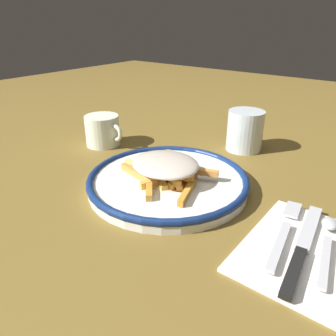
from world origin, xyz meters
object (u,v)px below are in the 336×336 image
Objects in this scene: knife at (301,252)px; water_glass at (245,131)px; plate at (168,181)px; fork at (284,232)px; fries_heap at (165,168)px; napkin at (302,249)px; spoon at (328,237)px; coffee_mug at (103,130)px.

knife is 2.29× the size of water_glass.
fork is at bearing -5.05° from plate.
napkin is at bearing -5.90° from fries_heap.
napkin is 0.04m from spoon.
napkin is 0.02m from knife.
napkin is at bearing -11.91° from coffee_mug.
plate is at bearing -16.40° from coffee_mug.
plate is 0.03m from fries_heap.
water_glass is 0.88× the size of coffee_mug.
spoon is 1.66× the size of water_glass.
fries_heap is 0.26m from napkin.
plate is 0.25m from napkin.
coffee_mug is (-0.50, 0.11, 0.03)m from napkin.
knife is 0.52m from coffee_mug.
fries_heap is at bearing 174.10° from napkin.
fries_heap is at bearing 169.99° from knife.
coffee_mug is at bearing 168.76° from fork.
fries_heap is at bearing -96.37° from water_glass.
spoon is (0.27, 0.01, -0.03)m from fries_heap.
coffee_mug is (-0.53, 0.07, 0.02)m from spoon.
plate is at bearing 168.71° from knife.
water_glass is at bearing 32.57° from coffee_mug.
water_glass is (-0.19, 0.27, 0.03)m from fork.
coffee_mug is (-0.28, -0.18, -0.01)m from water_glass.
plate is 0.26m from water_glass.
spoon is 0.53m from coffee_mug.
napkin is 2.21× the size of water_glass.
fork is 1.16× the size of spoon.
fries_heap reaches higher than plate.
coffee_mug reaches higher than knife.
plate is 1.38× the size of knife.
knife is at bearing -44.03° from fork.
napkin is 0.96× the size of knife.
napkin is (0.25, -0.03, -0.04)m from fries_heap.
plate is at bearing 68.87° from fries_heap.
coffee_mug reaches higher than spoon.
coffee_mug reaches higher than fries_heap.
fries_heap is at bearing 176.41° from fork.
fries_heap is 0.26m from water_glass.
napkin is 1.33× the size of spoon.
napkin is at bearing -122.61° from spoon.
spoon is at bearing 23.30° from fork.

